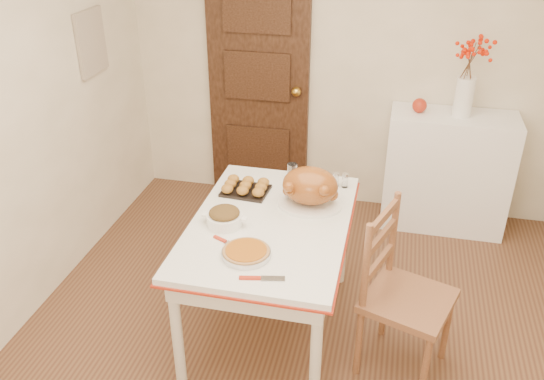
% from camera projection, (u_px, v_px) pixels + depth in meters
% --- Properties ---
extents(floor, '(3.50, 4.00, 0.00)m').
position_uv_depth(floor, '(293.00, 359.00, 3.41)').
color(floor, '#4C2C1D').
rests_on(floor, ground).
extents(wall_back, '(3.50, 0.00, 2.50)m').
position_uv_depth(wall_back, '(345.00, 61.00, 4.52)').
color(wall_back, '#EEE2C9').
rests_on(wall_back, ground).
extents(door_back, '(0.85, 0.06, 2.06)m').
position_uv_depth(door_back, '(259.00, 83.00, 4.73)').
color(door_back, black).
rests_on(door_back, ground).
extents(photo_board, '(0.03, 0.35, 0.45)m').
position_uv_depth(photo_board, '(91.00, 42.00, 4.05)').
color(photo_board, '#B1A68B').
rests_on(photo_board, ground).
extents(sideboard, '(0.95, 0.42, 0.95)m').
position_uv_depth(sideboard, '(447.00, 172.00, 4.52)').
color(sideboard, white).
rests_on(sideboard, floor).
extents(kitchen_table, '(0.91, 1.33, 0.79)m').
position_uv_depth(kitchen_table, '(270.00, 277.00, 3.46)').
color(kitchen_table, silver).
rests_on(kitchen_table, floor).
extents(chair_oak, '(0.57, 0.57, 1.01)m').
position_uv_depth(chair_oak, '(409.00, 297.00, 3.13)').
color(chair_oak, brown).
rests_on(chair_oak, floor).
extents(berry_vase, '(0.32, 0.32, 0.61)m').
position_uv_depth(berry_vase, '(467.00, 76.00, 4.14)').
color(berry_vase, white).
rests_on(berry_vase, sideboard).
extents(apple, '(0.11, 0.11, 0.11)m').
position_uv_depth(apple, '(420.00, 105.00, 4.32)').
color(apple, '#A42612').
rests_on(apple, sideboard).
extents(turkey_platter, '(0.43, 0.37, 0.25)m').
position_uv_depth(turkey_platter, '(310.00, 188.00, 3.37)').
color(turkey_platter, '#9D571F').
rests_on(turkey_platter, kitchen_table).
extents(pumpkin_pie, '(0.32, 0.32, 0.05)m').
position_uv_depth(pumpkin_pie, '(246.00, 252.00, 2.96)').
color(pumpkin_pie, '#974F11').
rests_on(pumpkin_pie, kitchen_table).
extents(stuffing_dish, '(0.28, 0.23, 0.10)m').
position_uv_depth(stuffing_dish, '(225.00, 217.00, 3.22)').
color(stuffing_dish, brown).
rests_on(stuffing_dish, kitchen_table).
extents(rolls_tray, '(0.30, 0.24, 0.08)m').
position_uv_depth(rolls_tray, '(246.00, 187.00, 3.56)').
color(rolls_tray, '#9C662B').
rests_on(rolls_tray, kitchen_table).
extents(pie_server, '(0.23, 0.11, 0.01)m').
position_uv_depth(pie_server, '(262.00, 278.00, 2.80)').
color(pie_server, silver).
rests_on(pie_server, kitchen_table).
extents(carving_knife, '(0.24, 0.15, 0.01)m').
position_uv_depth(carving_knife, '(231.00, 244.00, 3.06)').
color(carving_knife, silver).
rests_on(carving_knife, kitchen_table).
extents(drinking_glass, '(0.07, 0.07, 0.11)m').
position_uv_depth(drinking_glass, '(292.00, 172.00, 3.70)').
color(drinking_glass, white).
rests_on(drinking_glass, kitchen_table).
extents(shaker_pair, '(0.10, 0.06, 0.09)m').
position_uv_depth(shaker_pair, '(340.00, 180.00, 3.62)').
color(shaker_pair, white).
rests_on(shaker_pair, kitchen_table).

